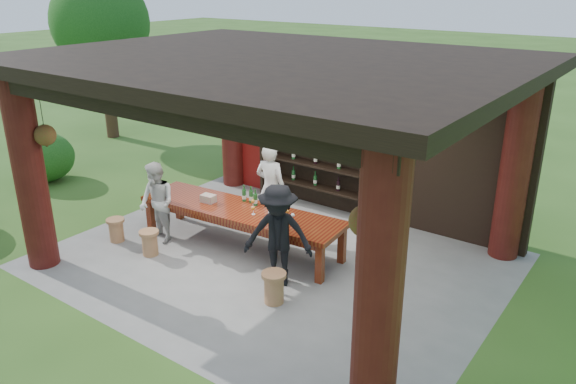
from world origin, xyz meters
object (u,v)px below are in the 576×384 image
Objects in this scene: guest_woman at (157,203)px; napkin_basket at (208,198)px; guest_man at (278,236)px; host at (271,188)px; stool_far_left at (116,229)px; wine_shelf at (316,155)px; stool_near_left at (150,242)px; tasting_table at (241,214)px; stool_near_right at (274,287)px.

guest_woman is 5.80× the size of napkin_basket.
host is at bearing 103.30° from guest_man.
stool_far_left is 0.95m from guest_woman.
wine_shelf is at bearing 85.63° from guest_man.
napkin_basket reaches higher than stool_near_left.
tasting_table is 2.24× the size of host.
napkin_basket reaches higher than tasting_table.
tasting_table is at bearing -91.06° from wine_shelf.
stool_far_left is (-2.03, -1.18, -0.40)m from tasting_table.
host is at bearing 87.41° from tasting_table.
guest_woman reaches higher than stool_far_left.
stool_near_left is 0.30× the size of guest_woman.
tasting_table is 2.02m from stool_near_right.
host reaches higher than stool_near_left.
guest_woman is at bearing -140.90° from napkin_basket.
guest_woman is at bearing -153.63° from tasting_table.
napkin_basket is (-2.01, 0.55, -0.02)m from guest_man.
guest_man is (3.37, 0.53, 0.61)m from stool_far_left.
guest_woman reaches higher than napkin_basket.
guest_man is (2.43, 0.54, 0.60)m from stool_near_left.
napkin_basket is (-0.68, -0.11, 0.18)m from tasting_table.
guest_man is (2.73, 0.04, 0.09)m from guest_woman.
stool_near_left is 2.42m from host.
wine_shelf is 1.58× the size of guest_man.
host is at bearing 128.34° from stool_near_right.
guest_man is 6.46× the size of napkin_basket.
host is 2.12m from guest_woman.
stool_near_right is 0.28× the size of host.
stool_far_left is 1.70× the size of napkin_basket.
tasting_table is 1.50m from guest_man.
stool_near_right is at bearing -24.51° from napkin_basket.
stool_near_left is 0.92× the size of stool_near_right.
tasting_table is 8.67× the size of stool_near_left.
guest_woman is 0.94m from napkin_basket.
stool_near_left is at bearing -45.91° from guest_woman.
stool_near_right is 2.59m from napkin_basket.
tasting_table is at bearing 126.40° from guest_man.
napkin_basket is at bearing 137.30° from guest_man.
stool_near_right is at bearing -35.43° from tasting_table.
host is (0.04, 0.85, 0.25)m from tasting_table.
guest_man is at bearing 8.91° from stool_far_left.
napkin_basket is (-0.72, -2.48, -0.35)m from wine_shelf.
stool_near_right is 2.63m from host.
wine_shelf is at bearing 114.10° from stool_near_right.
guest_man reaches higher than stool_near_right.
wine_shelf is 2.43m from tasting_table.
stool_far_left is at bearing -179.55° from stool_near_right.
wine_shelf is 2.60m from napkin_basket.
wine_shelf reaches higher than stool_near_right.
wine_shelf is 4.22m from stool_far_left.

